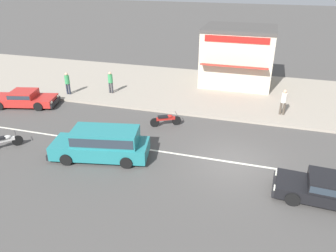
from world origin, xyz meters
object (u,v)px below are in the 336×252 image
Objects in this scene: sedan_red_3 at (24,98)px; hatchback_black_1 at (328,188)px; motorcycle_0 at (166,119)px; shopfront_corner_warung at (238,56)px; pedestrian_by_shop at (67,82)px; minivan_teal_0 at (103,143)px; motorcycle_1 at (3,141)px; pedestrian_near_clock at (110,81)px; pedestrian_mid_kerb at (284,100)px.

hatchback_black_1 is at bearing -15.52° from sedan_red_3.
shopfront_corner_warung is (3.17, 9.04, 1.95)m from motorcycle_0.
shopfront_corner_warung is (11.57, 6.20, 1.27)m from pedestrian_by_shop.
hatchback_black_1 is at bearing -2.61° from minivan_teal_0.
motorcycle_0 and motorcycle_1 have the same top height.
sedan_red_3 is at bearing 178.33° from motorcycle_0.
minivan_teal_0 is 9.08m from pedestrian_near_clock.
motorcycle_1 is at bearing -126.90° from shopfront_corner_warung.
motorcycle_0 is (1.94, 4.39, -0.42)m from minivan_teal_0.
shopfront_corner_warung reaches higher than pedestrian_by_shop.
hatchback_black_1 is 2.72× the size of motorcycle_1.
hatchback_black_1 is 16.38m from pedestrian_near_clock.
pedestrian_mid_kerb is (16.98, 3.11, 0.58)m from sedan_red_3.
minivan_teal_0 reaches higher than sedan_red_3.
motorcycle_0 is at bearing 149.66° from hatchback_black_1.
hatchback_black_1 is 2.41× the size of pedestrian_near_clock.
motorcycle_1 is 16.44m from pedestrian_mid_kerb.
hatchback_black_1 is (10.25, -0.47, -0.26)m from minivan_teal_0.
sedan_red_3 is at bearing 118.43° from motorcycle_1.
pedestrian_by_shop is 0.30× the size of shopfront_corner_warung.
hatchback_black_1 is 0.84× the size of sedan_red_3.
pedestrian_mid_kerb is at bearing -57.91° from shopfront_corner_warung.
pedestrian_by_shop is at bearing -151.82° from shopfront_corner_warung.
motorcycle_0 is 1.19× the size of motorcycle_1.
pedestrian_near_clock is at bearing 177.38° from pedestrian_mid_kerb.
minivan_teal_0 is at bearing -110.85° from shopfront_corner_warung.
sedan_red_3 is 17.27m from pedestrian_mid_kerb.
sedan_red_3 is (-18.58, 5.16, -0.05)m from hatchback_black_1.
shopfront_corner_warung reaches higher than pedestrian_near_clock.
sedan_red_3 is 2.82× the size of pedestrian_mid_kerb.
shopfront_corner_warung is at bearing 70.67° from motorcycle_0.
minivan_teal_0 is 2.96× the size of motorcycle_0.
minivan_teal_0 is at bearing -48.26° from pedestrian_by_shop.
pedestrian_by_shop is at bearing -177.84° from pedestrian_mid_kerb.
motorcycle_0 is at bearing 66.12° from minivan_teal_0.
pedestrian_near_clock is at bearing -149.65° from shopfront_corner_warung.
sedan_red_3 is at bearing -146.99° from shopfront_corner_warung.
pedestrian_mid_kerb is at bearing 10.38° from sedan_red_3.
pedestrian_by_shop is at bearing 155.25° from hatchback_black_1.
pedestrian_mid_kerb is at bearing 30.93° from motorcycle_1.
pedestrian_by_shop is at bearing -158.83° from pedestrian_near_clock.
pedestrian_mid_kerb reaches higher than hatchback_black_1.
pedestrian_by_shop reaches higher than sedan_red_3.
pedestrian_by_shop is (-6.45, 7.23, 0.26)m from minivan_teal_0.
motorcycle_0 is 8.94m from motorcycle_1.
pedestrian_near_clock is 3.12m from pedestrian_by_shop.
pedestrian_mid_kerb is at bearing 100.97° from hatchback_black_1.
pedestrian_near_clock is (4.79, 3.67, 0.56)m from sedan_red_3.
motorcycle_1 is 9.23m from pedestrian_near_clock.
minivan_teal_0 is 11.65m from pedestrian_mid_kerb.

